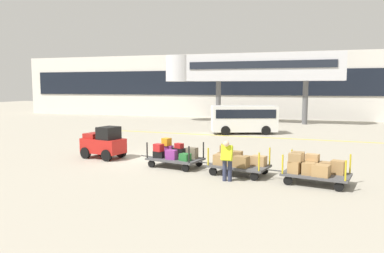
{
  "coord_description": "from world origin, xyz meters",
  "views": [
    {
      "loc": [
        7.54,
        -16.44,
        3.53
      ],
      "look_at": [
        1.84,
        2.01,
        1.45
      ],
      "focal_mm": 34.77,
      "sensor_mm": 36.0,
      "label": 1
    }
  ],
  "objects": [
    {
      "name": "baggage_cart_lead",
      "position": [
        2.03,
        -1.21,
        0.54
      ],
      "size": [
        3.09,
        1.85,
        1.2
      ],
      "color": "#4C4C4F",
      "rests_on": "ground_plane"
    },
    {
      "name": "baggage_handler",
      "position": [
        4.77,
        -3.09,
        0.87
      ],
      "size": [
        0.4,
        0.44,
        1.56
      ],
      "color": "#2D334C",
      "rests_on": "ground_plane"
    },
    {
      "name": "baggage_cart_middle",
      "position": [
        4.92,
        -1.83,
        0.53
      ],
      "size": [
        3.09,
        1.85,
        1.1
      ],
      "color": "#4C4C4F",
      "rests_on": "ground_plane"
    },
    {
      "name": "apron_lead_line",
      "position": [
        2.66,
        9.67,
        0.0
      ],
      "size": [
        19.19,
        1.3,
        0.01
      ],
      "primitive_type": "cube",
      "rotation": [
        0.0,
        0.0,
        -0.06
      ],
      "color": "yellow",
      "rests_on": "ground_plane"
    },
    {
      "name": "baggage_tug",
      "position": [
        -1.99,
        -0.39,
        0.75
      ],
      "size": [
        2.28,
        1.6,
        1.58
      ],
      "color": "red",
      "rests_on": "ground_plane"
    },
    {
      "name": "baggage_cart_tail",
      "position": [
        7.83,
        -2.48,
        0.57
      ],
      "size": [
        3.09,
        1.85,
        1.12
      ],
      "color": "#4C4C4F",
      "rests_on": "ground_plane"
    },
    {
      "name": "ground_plane",
      "position": [
        0.0,
        0.0,
        0.0
      ],
      "size": [
        120.0,
        120.0,
        0.0
      ],
      "primitive_type": "plane",
      "color": "#A8A08E"
    },
    {
      "name": "safety_cone_near",
      "position": [
        -6.21,
        8.76,
        0.28
      ],
      "size": [
        0.36,
        0.36,
        0.55
      ],
      "primitive_type": "cone",
      "color": "#EA590F",
      "rests_on": "ground_plane"
    },
    {
      "name": "jet_bridge",
      "position": [
        1.53,
        19.99,
        5.31
      ],
      "size": [
        17.28,
        3.0,
        6.67
      ],
      "color": "silver",
      "rests_on": "ground_plane"
    },
    {
      "name": "terminal_building",
      "position": [
        0.0,
        25.98,
        3.63
      ],
      "size": [
        54.99,
        2.51,
        7.24
      ],
      "color": "silver",
      "rests_on": "ground_plane"
    },
    {
      "name": "shuttle_van",
      "position": [
        3.04,
        11.33,
        1.23
      ],
      "size": [
        5.16,
        3.38,
        2.1
      ],
      "color": "white",
      "rests_on": "ground_plane"
    }
  ]
}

